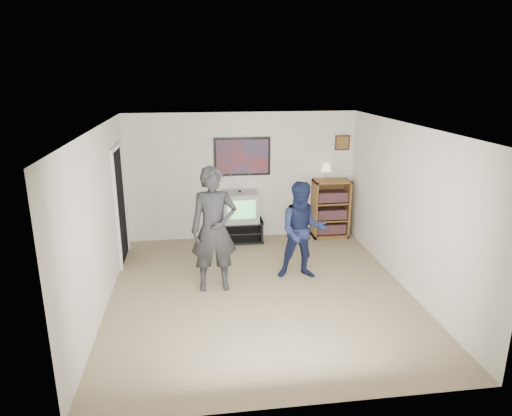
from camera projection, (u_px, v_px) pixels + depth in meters
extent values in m
cube|color=#76674B|center=(260.00, 292.00, 6.96)|extent=(4.50, 5.00, 0.01)
cube|color=white|center=(261.00, 127.00, 6.24)|extent=(4.50, 5.00, 0.01)
cube|color=silver|center=(242.00, 177.00, 8.97)|extent=(4.50, 0.01, 2.50)
cube|color=silver|center=(100.00, 221.00, 6.31)|extent=(0.01, 5.00, 2.50)
cube|color=silver|center=(408.00, 208.00, 6.89)|extent=(0.01, 5.00, 2.50)
cube|color=black|center=(241.00, 221.00, 8.95)|extent=(0.86, 0.49, 0.04)
cube|color=black|center=(241.00, 240.00, 9.06)|extent=(0.86, 0.49, 0.04)
cube|color=black|center=(221.00, 232.00, 8.96)|extent=(0.04, 0.46, 0.43)
cube|color=black|center=(261.00, 230.00, 9.06)|extent=(0.04, 0.46, 0.43)
imported|color=#252426|center=(214.00, 230.00, 6.84)|extent=(0.72, 0.48, 1.92)
imported|color=#161C3C|center=(302.00, 231.00, 7.26)|extent=(0.84, 0.69, 1.60)
cube|color=white|center=(216.00, 213.00, 6.94)|extent=(0.08, 0.14, 0.04)
cube|color=white|center=(304.00, 211.00, 7.38)|extent=(0.03, 0.11, 0.03)
cube|color=black|center=(242.00, 157.00, 8.84)|extent=(1.10, 0.03, 0.75)
cube|color=white|center=(213.00, 142.00, 8.68)|extent=(0.28, 0.02, 0.14)
cube|color=#482B17|center=(342.00, 143.00, 9.03)|extent=(0.30, 0.03, 0.30)
cube|color=black|center=(120.00, 206.00, 7.90)|extent=(0.03, 0.85, 2.00)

